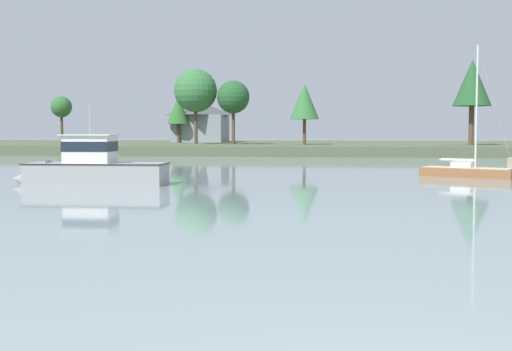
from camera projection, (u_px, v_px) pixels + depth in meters
far_shore_bank at (333, 147)px, 107.54m from camera, size 220.54×50.11×1.30m
sailboat_wood at (468, 174)px, 48.21m from camera, size 6.70×5.04×9.89m
cruiser_grey at (83, 173)px, 41.89m from camera, size 9.98×2.92×5.87m
shore_tree_right_mid at (233, 97)px, 98.01m from camera, size 4.82×4.82×9.34m
shore_tree_inland_c at (472, 83)px, 92.39m from camera, size 5.24×5.24×11.84m
shore_tree_far_right at (305, 102)px, 95.08m from camera, size 4.15×4.15×8.70m
shore_tree_right at (61, 107)px, 112.33m from camera, size 3.53×3.53×7.74m
shore_tree_far_left at (178, 110)px, 110.98m from camera, size 3.81×3.81×7.75m
shore_tree_left_mid at (196, 91)px, 99.35m from camera, size 6.42×6.42×11.15m
cottage_eastern at (201, 122)px, 116.01m from camera, size 9.25×10.70×6.72m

